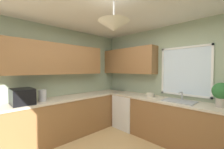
% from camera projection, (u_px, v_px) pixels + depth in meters
% --- Properties ---
extents(room_shell, '(4.06, 3.87, 2.65)m').
position_uv_depth(room_shell, '(117.00, 59.00, 2.57)').
color(room_shell, '#9EAD8E').
rests_on(room_shell, ground_plane).
extents(counter_run_left, '(0.65, 3.48, 0.91)m').
position_uv_depth(counter_run_left, '(63.00, 118.00, 3.19)').
color(counter_run_left, olive).
rests_on(counter_run_left, ground_plane).
extents(counter_run_back, '(3.15, 0.65, 0.91)m').
position_uv_depth(counter_run_back, '(173.00, 122.00, 2.95)').
color(counter_run_back, olive).
rests_on(counter_run_back, ground_plane).
extents(dishwasher, '(0.60, 0.60, 0.87)m').
position_uv_depth(dishwasher, '(128.00, 111.00, 3.79)').
color(dishwasher, white).
rests_on(dishwasher, ground_plane).
extents(microwave, '(0.48, 0.36, 0.29)m').
position_uv_depth(microwave, '(22.00, 96.00, 2.63)').
color(microwave, black).
rests_on(microwave, counter_run_left).
extents(kettle, '(0.15, 0.15, 0.24)m').
position_uv_depth(kettle, '(43.00, 95.00, 2.86)').
color(kettle, '#B7B7BC').
rests_on(kettle, counter_run_left).
extents(sink_assembly, '(0.60, 0.40, 0.19)m').
position_uv_depth(sink_assembly, '(179.00, 101.00, 2.85)').
color(sink_assembly, '#9EA0A5').
rests_on(sink_assembly, counter_run_back).
extents(potted_plant, '(0.29, 0.29, 0.42)m').
position_uv_depth(potted_plant, '(222.00, 93.00, 2.39)').
color(potted_plant, '#B2A899').
rests_on(potted_plant, counter_run_back).
extents(bowl, '(0.18, 0.18, 0.09)m').
position_uv_depth(bowl, '(150.00, 95.00, 3.32)').
color(bowl, beige).
rests_on(bowl, counter_run_back).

